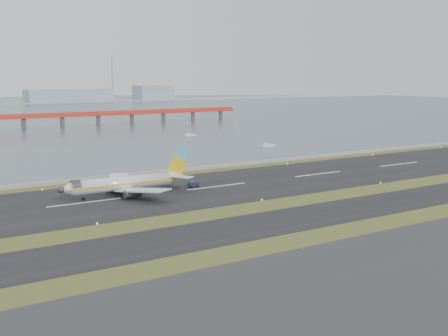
{
  "coord_description": "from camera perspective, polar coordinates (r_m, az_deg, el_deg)",
  "views": [
    {
      "loc": [
        -85.93,
        -108.64,
        32.16
      ],
      "look_at": [
        -2.55,
        22.0,
        6.96
      ],
      "focal_mm": 45.0,
      "sensor_mm": 36.0,
      "label": 1
    }
  ],
  "objects": [
    {
      "name": "ground",
      "position": [
        142.2,
        5.66,
        -3.88
      ],
      "size": [
        1000.0,
        1000.0,
        0.0
      ],
      "primitive_type": "plane",
      "color": "#344819",
      "rests_on": "ground"
    },
    {
      "name": "taxiway_strip",
      "position": [
        133.25,
        8.86,
        -4.82
      ],
      "size": [
        1000.0,
        18.0,
        0.1
      ],
      "primitive_type": "cube",
      "color": "black",
      "rests_on": "ground"
    },
    {
      "name": "runway_strip",
      "position": [
        166.24,
        -0.74,
        -1.9
      ],
      "size": [
        1000.0,
        45.0,
        0.1
      ],
      "primitive_type": "cube",
      "color": "black",
      "rests_on": "ground"
    },
    {
      "name": "seawall",
      "position": [
        191.9,
        -5.47,
        -0.3
      ],
      "size": [
        1000.0,
        2.5,
        1.0
      ],
      "primitive_type": "cube",
      "color": "gray",
      "rests_on": "ground"
    },
    {
      "name": "red_pier",
      "position": [
        374.78,
        -16.12,
        5.07
      ],
      "size": [
        260.0,
        5.0,
        10.2
      ],
      "color": "red",
      "rests_on": "ground"
    },
    {
      "name": "airliner",
      "position": [
        156.06,
        -9.79,
        -1.5
      ],
      "size": [
        38.52,
        32.89,
        12.8
      ],
      "color": "silver",
      "rests_on": "ground"
    },
    {
      "name": "pushback_tug",
      "position": [
        165.35,
        -3.14,
        -1.66
      ],
      "size": [
        3.32,
        2.34,
        1.94
      ],
      "rotation": [
        0.0,
        0.0,
        -0.21
      ],
      "color": "#131B36",
      "rests_on": "ground"
    },
    {
      "name": "workboat_near",
      "position": [
        262.69,
        4.42,
        2.3
      ],
      "size": [
        7.44,
        2.53,
        1.79
      ],
      "rotation": [
        0.0,
        0.0,
        0.03
      ],
      "color": "silver",
      "rests_on": "ground"
    },
    {
      "name": "workboat_far",
      "position": [
        310.61,
        -3.51,
        3.37
      ],
      "size": [
        6.95,
        3.12,
        1.63
      ],
      "rotation": [
        0.0,
        0.0,
        -0.16
      ],
      "color": "silver",
      "rests_on": "ground"
    }
  ]
}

